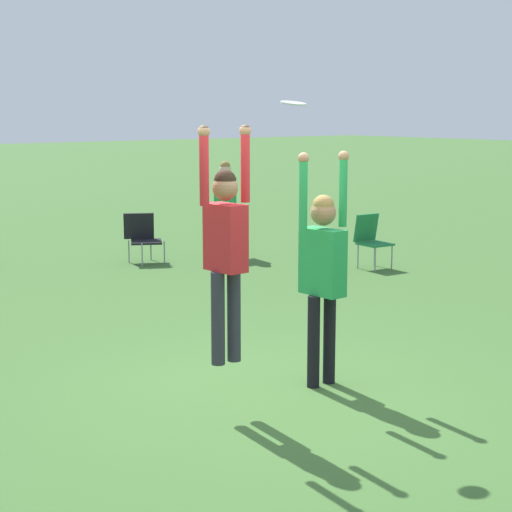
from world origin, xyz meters
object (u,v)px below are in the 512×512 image
(person_jumping, at_px, (226,240))
(person_spectator_near, at_px, (225,199))
(person_defending, at_px, (323,262))
(frisbee, at_px, (293,103))
(camping_chair_0, at_px, (143,235))
(camping_chair_3, at_px, (371,237))

(person_jumping, relative_size, person_spectator_near, 1.19)
(person_defending, relative_size, frisbee, 10.00)
(person_defending, relative_size, camping_chair_0, 2.63)
(camping_chair_0, xyz_separation_m, person_spectator_near, (1.59, -0.27, 0.55))
(camping_chair_0, height_order, camping_chair_3, camping_chair_3)
(frisbee, height_order, camping_chair_3, frisbee)
(camping_chair_0, distance_m, person_spectator_near, 1.71)
(person_jumping, xyz_separation_m, frisbee, (0.66, -0.11, 1.15))
(person_jumping, xyz_separation_m, person_spectator_near, (4.95, 6.74, -0.51))
(person_jumping, height_order, person_spectator_near, person_jumping)
(camping_chair_0, relative_size, person_spectator_near, 0.50)
(person_defending, xyz_separation_m, frisbee, (-0.52, -0.16, 1.49))
(person_spectator_near, bearing_deg, frisbee, -89.06)
(person_jumping, relative_size, camping_chair_0, 2.40)
(person_defending, height_order, person_spectator_near, person_defending)
(camping_chair_3, distance_m, person_spectator_near, 2.88)
(camping_chair_3, bearing_deg, camping_chair_0, -42.28)
(camping_chair_0, distance_m, camping_chair_3, 3.96)
(person_jumping, distance_m, person_spectator_near, 8.37)
(camping_chair_0, bearing_deg, frisbee, 99.19)
(person_jumping, distance_m, camping_chair_3, 7.44)
(person_jumping, distance_m, person_defending, 1.23)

